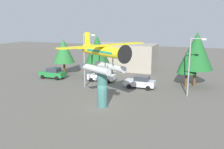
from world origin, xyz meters
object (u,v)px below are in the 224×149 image
object	(u,v)px
floatplane_monument	(103,55)
tree_west	(64,51)
tree_far_east	(197,51)
car_far_silver	(140,82)
streetlight_primary	(85,56)
car_near_green	(53,73)
streetlight_secondary	(191,63)
storefront_building	(124,57)
tree_east	(97,52)
display_pedestal	(102,89)
car_mid_white	(102,76)
tree_center_back	(187,63)

from	to	relation	value
floatplane_monument	tree_west	bearing A→B (deg)	164.84
tree_far_east	tree_west	bearing A→B (deg)	178.30
car_far_silver	floatplane_monument	bearing A→B (deg)	78.27
streetlight_primary	car_far_silver	bearing A→B (deg)	15.40
car_far_silver	tree_west	world-z (taller)	tree_west
car_near_green	streetlight_secondary	size ratio (longest dim) A/B	0.57
storefront_building	tree_east	xyz separation A→B (m)	(-1.94, -8.69, 1.86)
floatplane_monument	car_near_green	bearing A→B (deg)	173.56
car_near_green	tree_west	xyz separation A→B (m)	(0.06, 3.54, 3.31)
streetlight_primary	tree_west	xyz separation A→B (m)	(-7.49, 6.47, -0.22)
storefront_building	streetlight_primary	bearing A→B (deg)	-93.63
display_pedestal	tree_east	bearing A→B (deg)	115.92
car_near_green	streetlight_primary	distance (m)	8.83
streetlight_secondary	storefront_building	bearing A→B (deg)	132.25
display_pedestal	car_near_green	xyz separation A→B (m)	(-13.04, 9.92, -1.14)
streetlight_primary	tree_west	distance (m)	9.90
streetlight_secondary	tree_far_east	xyz separation A→B (m)	(0.39, 5.37, 0.90)
display_pedestal	tree_east	xyz separation A→B (m)	(-6.47, 13.31, 2.29)
car_near_green	car_mid_white	world-z (taller)	same
car_near_green	streetlight_primary	xyz separation A→B (m)	(7.55, -2.93, 3.53)
car_near_green	tree_center_back	world-z (taller)	tree_center_back
tree_west	tree_far_east	distance (m)	22.08
floatplane_monument	display_pedestal	bearing A→B (deg)	-180.00
streetlight_primary	tree_west	bearing A→B (deg)	139.18
display_pedestal	floatplane_monument	distance (m)	3.70
tree_center_back	tree_east	bearing A→B (deg)	175.09
car_near_green	car_mid_white	xyz separation A→B (m)	(8.39, 0.90, 0.00)
car_mid_white	car_far_silver	size ratio (longest dim) A/B	1.00
display_pedestal	storefront_building	size ratio (longest dim) A/B	0.33
floatplane_monument	tree_far_east	size ratio (longest dim) A/B	1.21
tree_center_back	tree_west	bearing A→B (deg)	176.21
streetlight_secondary	car_far_silver	bearing A→B (deg)	166.38
car_near_green	streetlight_secondary	distance (m)	22.13
car_near_green	tree_center_back	size ratio (longest dim) A/B	0.82
tree_center_back	floatplane_monument	bearing A→B (deg)	-122.85
car_near_green	car_mid_white	distance (m)	8.44
display_pedestal	streetlight_primary	distance (m)	9.20
car_near_green	tree_west	bearing A→B (deg)	-91.02
car_far_silver	tree_east	world-z (taller)	tree_east
floatplane_monument	car_mid_white	bearing A→B (deg)	144.40
car_far_silver	tree_center_back	world-z (taller)	tree_center_back
tree_east	tree_center_back	xyz separation A→B (m)	(14.42, -1.24, -0.77)
floatplane_monument	streetlight_primary	bearing A→B (deg)	159.20
streetlight_primary	tree_east	world-z (taller)	streetlight_primary
storefront_building	tree_east	world-z (taller)	tree_east
car_mid_white	streetlight_secondary	distance (m)	14.18
car_far_silver	streetlight_primary	bearing A→B (deg)	15.40
car_mid_white	tree_east	size ratio (longest dim) A/B	0.61
display_pedestal	storefront_building	world-z (taller)	storefront_building
streetlight_primary	storefront_building	distance (m)	15.16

